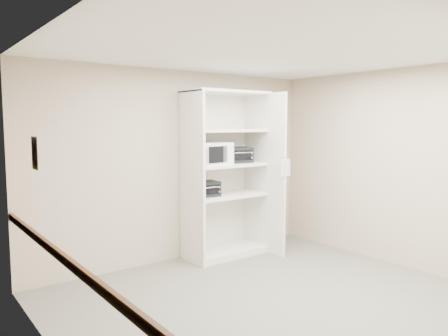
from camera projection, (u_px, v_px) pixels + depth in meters
floor at (274, 302)px, 4.79m from camera, size 4.50×4.00×0.01m
ceiling at (277, 51)px, 4.52m from camera, size 4.50×4.00×0.01m
wall_back at (179, 166)px, 6.24m from camera, size 4.50×0.02×2.70m
wall_left at (60, 203)px, 3.31m from camera, size 0.02×4.00×2.70m
wall_right at (395, 167)px, 6.00m from camera, size 0.02×4.00×2.70m
shelving_unit at (228, 179)px, 6.43m from camera, size 1.24×0.92×2.42m
microwave at (211, 154)px, 6.15m from camera, size 0.55×0.43×0.32m
toaster_oven_upper at (237, 155)px, 6.50m from camera, size 0.43×0.34×0.23m
toaster_oven_lower at (205, 189)px, 6.19m from camera, size 0.40×0.31×0.21m
paper_sign at (286, 168)px, 6.24m from camera, size 0.19×0.02×0.24m
chair_rail at (65, 260)px, 3.36m from camera, size 0.04×3.98×0.08m
wall_poster at (35, 153)px, 3.86m from camera, size 0.01×0.22×0.30m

